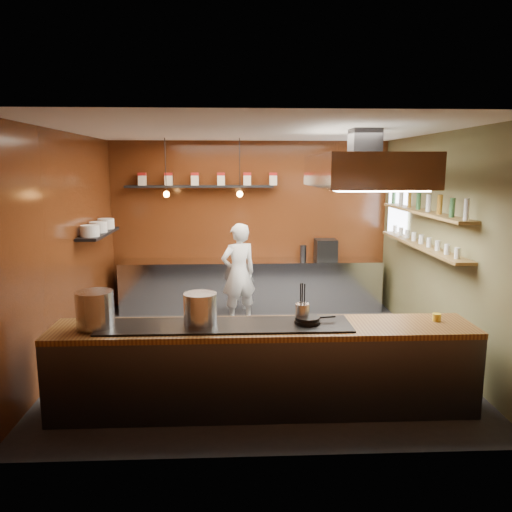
{
  "coord_description": "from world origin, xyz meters",
  "views": [
    {
      "loc": [
        -0.31,
        -6.55,
        2.55
      ],
      "look_at": [
        0.01,
        0.4,
        1.3
      ],
      "focal_mm": 35.0,
      "sensor_mm": 36.0,
      "label": 1
    }
  ],
  "objects": [
    {
      "name": "pass_counter",
      "position": [
        -0.0,
        -1.6,
        0.47
      ],
      "size": [
        4.4,
        0.72,
        0.94
      ],
      "color": "#38383D",
      "rests_on": "floor"
    },
    {
      "name": "floor",
      "position": [
        0.0,
        0.0,
        0.0
      ],
      "size": [
        5.0,
        5.0,
        0.0
      ],
      "primitive_type": "plane",
      "color": "black",
      "rests_on": "ground"
    },
    {
      "name": "right_wall",
      "position": [
        2.5,
        0.0,
        1.5
      ],
      "size": [
        0.0,
        5.0,
        5.0
      ],
      "primitive_type": "plane",
      "rotation": [
        1.57,
        0.0,
        -1.57
      ],
      "color": "brown",
      "rests_on": "ground"
    },
    {
      "name": "window_pane",
      "position": [
        2.45,
        1.7,
        1.9
      ],
      "size": [
        0.0,
        1.0,
        1.0
      ],
      "primitive_type": "plane",
      "rotation": [
        1.57,
        0.0,
        -1.57
      ],
      "color": "white",
      "rests_on": "right_wall"
    },
    {
      "name": "stockpot_large",
      "position": [
        -1.72,
        -1.61,
        1.12
      ],
      "size": [
        0.5,
        0.5,
        0.37
      ],
      "primitive_type": "cylinder",
      "rotation": [
        0.0,
        0.0,
        0.44
      ],
      "color": "#B1B4B8",
      "rests_on": "pass_counter"
    },
    {
      "name": "left_wall",
      "position": [
        -2.5,
        0.0,
        1.5
      ],
      "size": [
        0.0,
        5.0,
        5.0
      ],
      "primitive_type": "plane",
      "rotation": [
        1.57,
        0.0,
        1.57
      ],
      "color": "#3C1B0B",
      "rests_on": "ground"
    },
    {
      "name": "plate_shelf",
      "position": [
        -2.34,
        1.0,
        1.55
      ],
      "size": [
        0.3,
        1.4,
        0.04
      ],
      "primitive_type": "cube",
      "color": "black",
      "rests_on": "left_wall"
    },
    {
      "name": "chef",
      "position": [
        -0.23,
        1.41,
        0.83
      ],
      "size": [
        0.71,
        0.6,
        1.65
      ],
      "primitive_type": "imported",
      "rotation": [
        0.0,
        0.0,
        3.56
      ],
      "color": "white",
      "rests_on": "floor"
    },
    {
      "name": "espresso_machine",
      "position": [
        1.33,
        2.15,
        1.09
      ],
      "size": [
        0.38,
        0.36,
        0.37
      ],
      "primitive_type": "cube",
      "rotation": [
        0.0,
        0.0,
        0.02
      ],
      "color": "black",
      "rests_on": "prep_counter"
    },
    {
      "name": "pendant_right",
      "position": [
        -0.2,
        1.7,
        2.15
      ],
      "size": [
        0.1,
        0.1,
        0.95
      ],
      "color": "black",
      "rests_on": "ceiling"
    },
    {
      "name": "bottle_shelf_lower",
      "position": [
        2.34,
        0.3,
        1.45
      ],
      "size": [
        0.26,
        2.8,
        0.04
      ],
      "primitive_type": "cube",
      "color": "brown",
      "rests_on": "right_wall"
    },
    {
      "name": "stockpot_small",
      "position": [
        -0.66,
        -1.56,
        1.1
      ],
      "size": [
        0.4,
        0.4,
        0.32
      ],
      "primitive_type": "cylinder",
      "rotation": [
        0.0,
        0.0,
        0.16
      ],
      "color": "silver",
      "rests_on": "pass_counter"
    },
    {
      "name": "wine_glasses",
      "position": [
        2.34,
        0.3,
        1.53
      ],
      "size": [
        0.07,
        2.37,
        0.13
      ],
      "color": "silver",
      "rests_on": "bottle_shelf_lower"
    },
    {
      "name": "tin_shelf",
      "position": [
        -0.9,
        2.36,
        2.2
      ],
      "size": [
        2.6,
        0.26,
        0.04
      ],
      "primitive_type": "cube",
      "color": "black",
      "rests_on": "back_wall"
    },
    {
      "name": "pendant_left",
      "position": [
        -1.4,
        1.7,
        2.15
      ],
      "size": [
        0.1,
        0.1,
        0.95
      ],
      "color": "black",
      "rests_on": "ceiling"
    },
    {
      "name": "utensil_crock",
      "position": [
        0.41,
        -1.53,
        1.04
      ],
      "size": [
        0.19,
        0.19,
        0.19
      ],
      "primitive_type": "cylinder",
      "rotation": [
        0.0,
        0.0,
        0.35
      ],
      "color": "silver",
      "rests_on": "pass_counter"
    },
    {
      "name": "prep_counter",
      "position": [
        0.0,
        2.17,
        0.45
      ],
      "size": [
        4.6,
        0.65,
        0.9
      ],
      "primitive_type": "cube",
      "color": "silver",
      "rests_on": "floor"
    },
    {
      "name": "storage_tins",
      "position": [
        -0.75,
        2.36,
        2.33
      ],
      "size": [
        2.43,
        0.13,
        0.22
      ],
      "color": "beige",
      "rests_on": "tin_shelf"
    },
    {
      "name": "extractor_hood",
      "position": [
        1.3,
        -0.4,
        2.51
      ],
      "size": [
        1.2,
        2.0,
        0.72
      ],
      "color": "#38383D",
      "rests_on": "ceiling"
    },
    {
      "name": "back_wall",
      "position": [
        0.0,
        2.5,
        1.5
      ],
      "size": [
        5.0,
        0.0,
        5.0
      ],
      "primitive_type": "plane",
      "rotation": [
        1.57,
        0.0,
        0.0
      ],
      "color": "#3C1B0B",
      "rests_on": "ground"
    },
    {
      "name": "frying_pan",
      "position": [
        0.46,
        -1.59,
        0.97
      ],
      "size": [
        0.44,
        0.27,
        0.07
      ],
      "color": "black",
      "rests_on": "pass_counter"
    },
    {
      "name": "bottles",
      "position": [
        2.34,
        0.3,
        2.06
      ],
      "size": [
        0.06,
        2.66,
        0.24
      ],
      "color": "silver",
      "rests_on": "bottle_shelf_upper"
    },
    {
      "name": "bottle_shelf_upper",
      "position": [
        2.34,
        0.3,
        1.92
      ],
      "size": [
        0.26,
        2.8,
        0.04
      ],
      "primitive_type": "cube",
      "color": "brown",
      "rests_on": "right_wall"
    },
    {
      "name": "plate_stacks",
      "position": [
        -2.34,
        1.0,
        1.65
      ],
      "size": [
        0.26,
        1.16,
        0.16
      ],
      "color": "silver",
      "rests_on": "plate_shelf"
    },
    {
      "name": "ceiling",
      "position": [
        0.0,
        0.0,
        3.0
      ],
      "size": [
        5.0,
        5.0,
        0.0
      ],
      "primitive_type": "plane",
      "rotation": [
        3.14,
        0.0,
        0.0
      ],
      "color": "silver",
      "rests_on": "back_wall"
    },
    {
      "name": "butter_jar",
      "position": [
        1.86,
        -1.52,
        0.96
      ],
      "size": [
        0.09,
        0.09,
        0.08
      ],
      "primitive_type": "cylinder",
      "rotation": [
        0.0,
        0.0,
        -0.0
      ],
      "color": "gold",
      "rests_on": "pass_counter"
    }
  ]
}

